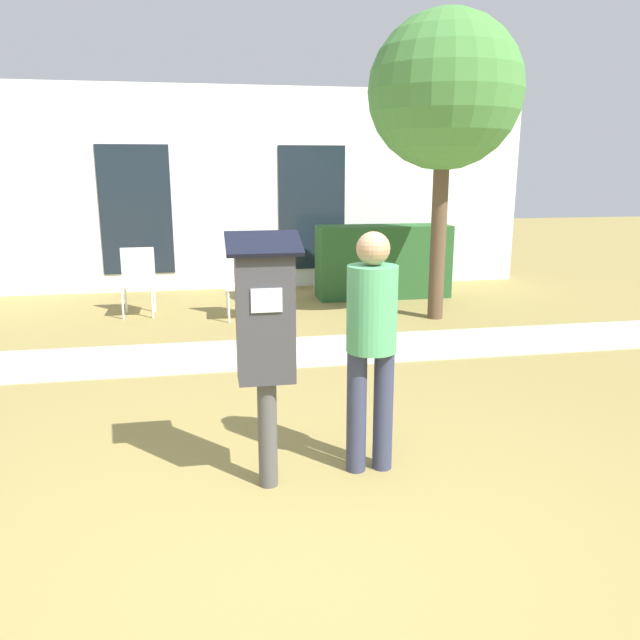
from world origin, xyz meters
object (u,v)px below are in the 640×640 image
object	(u,v)px
person_standing	(371,334)
outdoor_chair_middle	(242,278)
outdoor_chair_left	(138,276)
parking_meter	(265,330)

from	to	relation	value
person_standing	outdoor_chair_middle	xyz separation A→B (m)	(-0.56, 4.50, -0.40)
outdoor_chair_left	person_standing	bearing A→B (deg)	-57.57
person_standing	outdoor_chair_middle	size ratio (longest dim) A/B	1.76
parking_meter	person_standing	bearing A→B (deg)	7.90
person_standing	parking_meter	bearing A→B (deg)	-151.85
parking_meter	outdoor_chair_middle	world-z (taller)	parking_meter
parking_meter	outdoor_chair_middle	bearing A→B (deg)	88.53
outdoor_chair_middle	outdoor_chair_left	bearing A→B (deg)	-176.06
person_standing	outdoor_chair_left	world-z (taller)	person_standing
outdoor_chair_middle	parking_meter	bearing A→B (deg)	-69.48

